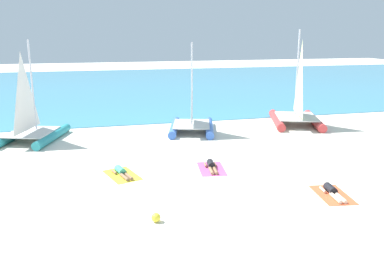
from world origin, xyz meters
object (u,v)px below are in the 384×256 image
Objects in this scene: sunbather_right at (332,191)px; sailboat_teal at (31,126)px; sailboat_blue at (192,119)px; sunbather_middle at (211,166)px; sailboat_red at (297,111)px; beach_ball at (156,218)px; towel_left at (122,175)px; towel_middle at (212,169)px; towel_right at (332,195)px; sunbather_left at (121,172)px.

sailboat_teal is at bearing 146.13° from sunbather_right.
sunbather_middle is at bearing -81.28° from sailboat_blue.
sailboat_red is at bearing 17.94° from sailboat_teal.
sailboat_teal reaches higher than beach_ball.
sunbather_middle is at bearing -1.26° from towel_left.
sailboat_blue is 3.41× the size of sunbather_middle.
beach_ball is at bearing -166.57° from sunbather_right.
towel_middle is 5.21m from towel_right.
sailboat_red is 11.58m from sunbather_right.
sailboat_red reaches higher than towel_right.
sunbather_right reaches higher than towel_right.
sailboat_teal reaches higher than sunbather_middle.
sunbather_left is at bearing -174.70° from sunbather_middle.
towel_middle is 1.21× the size of sunbather_right.
sailboat_red is 15.81m from beach_ball.
beach_ball reaches higher than towel_right.
beach_ball is (0.74, -4.55, 0.14)m from towel_left.
sailboat_red is 11.66m from towel_right.
sunbather_right is 6.72m from beach_ball.
sailboat_teal is 3.58× the size of sunbather_left.
beach_ball is at bearing -115.26° from sailboat_red.
towel_right is at bearing -60.24° from sailboat_blue.
sailboat_red is at bearing 48.84° from sunbather_middle.
sailboat_teal is 3.51× the size of sunbather_right.
sunbather_middle is at bearing -20.05° from sunbather_left.
sailboat_red is at bearing 30.12° from towel_left.
sailboat_red is 1.10× the size of sailboat_teal.
sunbather_right is at bearing -39.99° from sunbather_middle.
sailboat_teal is 10.85m from towel_middle.
towel_middle is (8.33, -6.91, -0.81)m from sailboat_teal.
sailboat_blue reaches higher than beach_ball.
sailboat_red reaches higher than beach_ball.
sunbather_left is at bearing -38.77° from sailboat_teal.
sunbather_middle reaches higher than towel_left.
towel_right is (7.41, -4.00, 0.00)m from towel_left.
sunbather_left is at bearing 107.86° from towel_left.
sailboat_red reaches higher than sunbather_right.
sailboat_red is at bearing 11.98° from sunbather_left.
beach_ball is at bearing -125.66° from towel_middle.
sunbather_right is at bearing -93.02° from sailboat_red.
sailboat_red is 3.88× the size of sunbather_right.
sunbather_middle reaches higher than towel_middle.
sunbather_left is at bearing 99.31° from beach_ball.
sailboat_teal is at bearing -161.05° from sailboat_red.
sailboat_blue is 10.91m from sunbather_right.
towel_right is (7.43, -4.06, -0.13)m from sunbather_left.
sailboat_teal is at bearing -165.85° from sailboat_blue.
sunbather_left reaches higher than towel_middle.
sailboat_red reaches higher than towel_middle.
sunbather_left is 0.81× the size of towel_middle.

